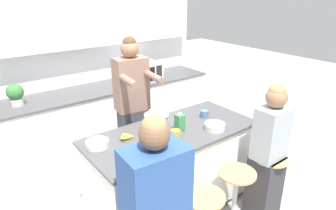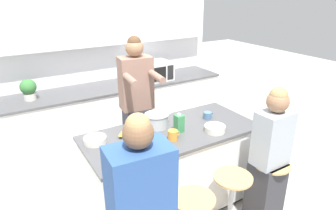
# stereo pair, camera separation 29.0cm
# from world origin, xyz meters

# --- Properties ---
(ground_plane) EXTENTS (16.00, 16.00, 0.00)m
(ground_plane) POSITION_xyz_m (0.00, 0.00, 0.00)
(ground_plane) COLOR #B2ADA3
(wall_back) EXTENTS (3.63, 0.22, 2.70)m
(wall_back) POSITION_xyz_m (0.00, 1.91, 1.54)
(wall_back) COLOR white
(wall_back) RESTS_ON ground_plane
(back_counter) EXTENTS (3.37, 0.65, 0.92)m
(back_counter) POSITION_xyz_m (0.00, 1.60, 0.46)
(back_counter) COLOR white
(back_counter) RESTS_ON ground_plane
(kitchen_island) EXTENTS (1.73, 0.79, 0.90)m
(kitchen_island) POSITION_xyz_m (0.00, 0.00, 0.45)
(kitchen_island) COLOR black
(kitchen_island) RESTS_ON ground_plane
(bar_stool_center_right) EXTENTS (0.38, 0.38, 0.67)m
(bar_stool_center_right) POSITION_xyz_m (0.23, -0.64, 0.35)
(bar_stool_center_right) COLOR tan
(bar_stool_center_right) RESTS_ON ground_plane
(bar_stool_rightmost) EXTENTS (0.38, 0.38, 0.67)m
(bar_stool_rightmost) POSITION_xyz_m (0.69, -0.67, 0.35)
(bar_stool_rightmost) COLOR tan
(bar_stool_rightmost) RESTS_ON ground_plane
(person_cooking) EXTENTS (0.42, 0.58, 1.74)m
(person_cooking) POSITION_xyz_m (-0.07, 0.65, 0.88)
(person_cooking) COLOR #383842
(person_cooking) RESTS_ON ground_plane
(person_seated_near) EXTENTS (0.33, 0.27, 1.42)m
(person_seated_near) POSITION_xyz_m (0.67, -0.65, 0.67)
(person_seated_near) COLOR #333338
(person_seated_near) RESTS_ON ground_plane
(cooking_pot) EXTENTS (0.33, 0.24, 0.14)m
(cooking_pot) POSITION_xyz_m (-0.08, 0.17, 0.97)
(cooking_pot) COLOR #B7BABC
(cooking_pot) RESTS_ON kitchen_island
(fruit_bowl) EXTENTS (0.20, 0.20, 0.06)m
(fruit_bowl) POSITION_xyz_m (0.35, -0.22, 0.93)
(fruit_bowl) COLOR silver
(fruit_bowl) RESTS_ON kitchen_island
(mixing_bowl_steel) EXTENTS (0.20, 0.20, 0.06)m
(mixing_bowl_steel) POSITION_xyz_m (-0.72, 0.16, 0.93)
(mixing_bowl_steel) COLOR silver
(mixing_bowl_steel) RESTS_ON kitchen_island
(coffee_cup_near) EXTENTS (0.12, 0.09, 0.08)m
(coffee_cup_near) POSITION_xyz_m (0.48, 0.06, 0.93)
(coffee_cup_near) COLOR #4C7099
(coffee_cup_near) RESTS_ON kitchen_island
(coffee_cup_far) EXTENTS (0.12, 0.09, 0.10)m
(coffee_cup_far) POSITION_xyz_m (-0.09, -0.15, 0.95)
(coffee_cup_far) COLOR orange
(coffee_cup_far) RESTS_ON kitchen_island
(banana_bunch) EXTENTS (0.16, 0.11, 0.05)m
(banana_bunch) POSITION_xyz_m (-0.45, 0.13, 0.92)
(banana_bunch) COLOR yellow
(banana_bunch) RESTS_ON kitchen_island
(juice_carton) EXTENTS (0.08, 0.08, 0.19)m
(juice_carton) POSITION_xyz_m (0.05, -0.04, 0.99)
(juice_carton) COLOR #38844C
(juice_carton) RESTS_ON kitchen_island
(microwave) EXTENTS (0.55, 0.41, 0.26)m
(microwave) POSITION_xyz_m (0.63, 1.57, 1.05)
(microwave) COLOR white
(microwave) RESTS_ON back_counter
(potted_plant) EXTENTS (0.19, 0.19, 0.26)m
(potted_plant) POSITION_xyz_m (-1.06, 1.60, 1.06)
(potted_plant) COLOR beige
(potted_plant) RESTS_ON back_counter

